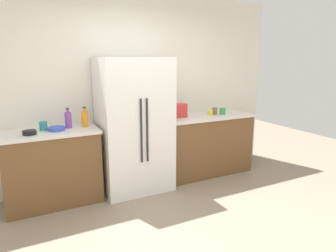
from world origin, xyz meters
The scene contains 14 objects.
ground_plane centered at (0.00, 0.00, 0.00)m, with size 9.97×9.97×0.00m, color gray.
kitchen_back_panel centered at (0.00, 1.86, 1.35)m, with size 4.98×0.10×2.70m, color silver.
counter_left centered at (-1.08, 1.51, 0.47)m, with size 1.14×0.61×0.94m.
counter_right centered at (1.21, 1.51, 0.47)m, with size 1.43×0.61×0.94m.
refrigerator centered at (-0.01, 1.45, 0.90)m, with size 0.93×0.70×1.81m.
toaster centered at (0.72, 1.54, 1.04)m, with size 0.24×0.15×0.20m, color red.
bottle_a centered at (-0.85, 1.55, 1.04)m, with size 0.08×0.08×0.25m.
bottle_b centered at (-0.65, 1.51, 1.04)m, with size 0.08×0.08×0.26m.
cup_a centered at (1.24, 1.45, 0.98)m, with size 0.08×0.08×0.08m, color yellow.
cup_b centered at (1.34, 1.48, 0.99)m, with size 0.08×0.08×0.11m, color brown.
cup_c centered at (1.45, 1.43, 0.99)m, with size 0.09×0.09×0.10m, color green.
cup_d centered at (-1.14, 1.54, 0.99)m, with size 0.09×0.09×0.11m, color teal.
bowl_a centered at (-1.30, 1.40, 0.96)m, with size 0.15×0.15×0.05m, color black.
bowl_b centered at (-1.00, 1.46, 0.96)m, with size 0.19×0.19×0.05m, color blue.
Camera 1 is at (-1.39, -2.27, 1.78)m, focal length 31.88 mm.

